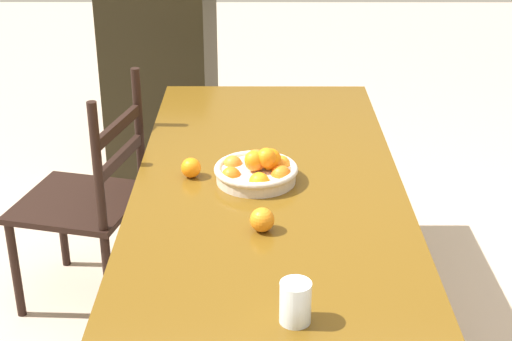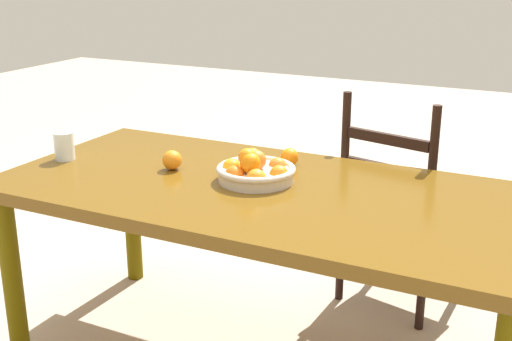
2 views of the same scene
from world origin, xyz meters
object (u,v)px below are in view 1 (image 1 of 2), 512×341
(fruit_bowl, at_px, (258,170))
(drinking_glass, at_px, (295,302))
(dining_table, at_px, (268,194))
(orange_loose_0, at_px, (191,168))
(orange_loose_1, at_px, (262,220))
(chair_near_window, at_px, (88,202))
(cabinet, at_px, (163,75))

(fruit_bowl, relative_size, drinking_glass, 2.58)
(dining_table, xyz_separation_m, orange_loose_0, (-0.02, 0.27, 0.11))
(orange_loose_0, height_order, orange_loose_1, orange_loose_1)
(dining_table, height_order, drinking_glass, drinking_glass)
(chair_near_window, xyz_separation_m, drinking_glass, (-1.17, -0.78, 0.33))
(cabinet, bearing_deg, orange_loose_0, -167.57)
(chair_near_window, distance_m, cabinet, 1.45)
(dining_table, bearing_deg, orange_loose_1, 176.63)
(dining_table, distance_m, fruit_bowl, 0.14)
(cabinet, distance_m, drinking_glass, 2.70)
(cabinet, height_order, orange_loose_0, cabinet)
(fruit_bowl, height_order, orange_loose_0, fruit_bowl)
(orange_loose_0, bearing_deg, cabinet, 9.86)
(fruit_bowl, bearing_deg, dining_table, -33.68)
(dining_table, distance_m, drinking_glass, 0.87)
(dining_table, bearing_deg, fruit_bowl, 146.32)
(orange_loose_0, height_order, drinking_glass, drinking_glass)
(fruit_bowl, xyz_separation_m, orange_loose_0, (0.03, 0.23, -0.01))
(drinking_glass, bearing_deg, chair_near_window, 33.46)
(cabinet, distance_m, orange_loose_1, 2.24)
(fruit_bowl, height_order, drinking_glass, fruit_bowl)
(dining_table, height_order, orange_loose_0, orange_loose_0)
(orange_loose_0, distance_m, drinking_glass, 0.90)
(orange_loose_0, bearing_deg, fruit_bowl, -98.61)
(dining_table, bearing_deg, chair_near_window, 66.25)
(chair_near_window, bearing_deg, drinking_glass, 47.15)
(chair_near_window, relative_size, cabinet, 0.92)
(cabinet, bearing_deg, chair_near_window, 176.88)
(chair_near_window, height_order, cabinet, cabinet)
(dining_table, height_order, fruit_bowl, fruit_bowl)
(fruit_bowl, xyz_separation_m, orange_loose_1, (-0.34, -0.01, -0.00))
(dining_table, relative_size, fruit_bowl, 6.68)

